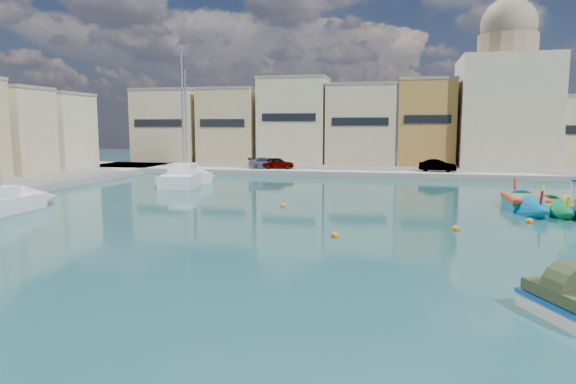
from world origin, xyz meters
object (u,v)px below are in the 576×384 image
(luzzu_green, at_px, (554,208))
(yacht_midnorth, at_px, (188,178))
(tender_near, at_px, (571,304))
(yacht_north, at_px, (195,178))
(church_block, at_px, (505,96))
(yacht_mid, at_px, (19,202))
(luzzu_cyan_mid, at_px, (526,204))

(luzzu_green, xyz_separation_m, yacht_midnorth, (-27.37, 9.40, 0.26))
(tender_near, bearing_deg, yacht_north, 128.30)
(tender_near, xyz_separation_m, yacht_north, (-22.35, 28.29, 0.01))
(luzzu_green, bearing_deg, church_block, 85.65)
(tender_near, bearing_deg, luzzu_green, 76.27)
(church_block, relative_size, yacht_mid, 1.80)
(yacht_midnorth, bearing_deg, yacht_mid, -106.70)
(yacht_north, bearing_deg, yacht_mid, -108.00)
(luzzu_cyan_mid, relative_size, tender_near, 3.08)
(luzzu_green, height_order, yacht_north, yacht_north)
(luzzu_cyan_mid, bearing_deg, yacht_midnorth, 161.69)
(luzzu_green, height_order, tender_near, luzzu_green)
(luzzu_cyan_mid, xyz_separation_m, luzzu_green, (1.37, -0.80, -0.05))
(luzzu_cyan_mid, height_order, yacht_midnorth, yacht_midnorth)
(luzzu_green, bearing_deg, tender_near, -103.73)
(tender_near, height_order, yacht_north, yacht_north)
(yacht_north, relative_size, yacht_mid, 1.00)
(church_block, distance_m, yacht_north, 35.78)
(yacht_north, relative_size, yacht_midnorth, 0.84)
(church_block, height_order, yacht_midnorth, church_block)
(church_block, distance_m, luzzu_cyan_mid, 29.62)
(luzzu_green, height_order, yacht_midnorth, yacht_midnorth)
(luzzu_cyan_mid, distance_m, luzzu_green, 1.59)
(luzzu_green, bearing_deg, luzzu_cyan_mid, 149.78)
(luzzu_green, relative_size, yacht_north, 0.68)
(yacht_midnorth, bearing_deg, luzzu_cyan_mid, -18.31)
(yacht_midnorth, height_order, yacht_mid, yacht_midnorth)
(luzzu_cyan_mid, distance_m, yacht_north, 27.03)
(luzzu_green, bearing_deg, yacht_midnorth, 161.04)
(church_block, distance_m, yacht_mid, 49.57)
(church_block, relative_size, yacht_north, 1.80)
(luzzu_green, xyz_separation_m, yacht_mid, (-31.97, -5.93, 0.17))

